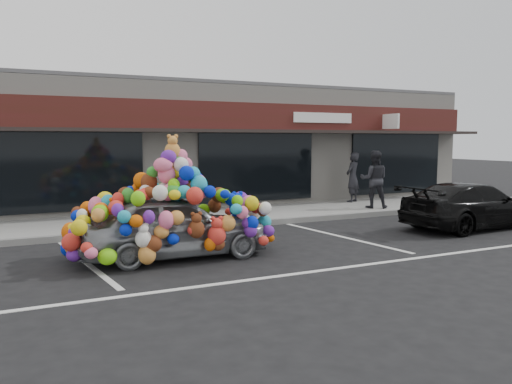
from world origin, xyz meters
name	(u,v)px	position (x,y,z in m)	size (l,w,h in m)	color
ground	(240,249)	(0.00, 0.00, 0.00)	(90.00, 90.00, 0.00)	black
shop_building	(149,146)	(0.00, 8.44, 2.16)	(24.00, 7.20, 4.31)	beige
sidewalk	(186,219)	(0.00, 4.00, 0.07)	(26.00, 3.00, 0.15)	gray
kerb	(203,227)	(0.00, 2.50, 0.07)	(26.00, 0.18, 0.16)	slate
parking_stripe_left	(85,262)	(-3.20, 0.20, 0.00)	(0.12, 4.40, 0.01)	silver
parking_stripe_mid	(341,237)	(2.80, 0.20, 0.00)	(0.12, 4.40, 0.01)	silver
parking_stripe_right	(496,221)	(8.20, 0.20, 0.00)	(0.12, 4.40, 0.01)	silver
lane_line	(382,263)	(2.00, -2.30, 0.00)	(14.00, 0.12, 0.01)	silver
toy_car	(174,218)	(-1.51, -0.15, 0.80)	(2.78, 4.09, 2.36)	#A6ADB1
black_sedan	(472,205)	(6.66, -0.28, 0.62)	(4.26, 1.73, 1.24)	black
pedestrian_a	(353,177)	(6.46, 4.80, 1.04)	(0.65, 0.43, 1.79)	#242329
pedestrian_b	(374,179)	(6.16, 3.22, 1.09)	(0.91, 0.71, 1.88)	black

